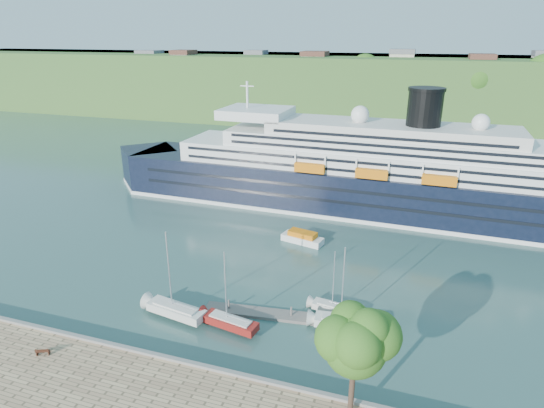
{
  "coord_description": "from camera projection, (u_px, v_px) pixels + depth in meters",
  "views": [
    {
      "loc": [
        18.46,
        -32.36,
        31.74
      ],
      "look_at": [
        -1.9,
        30.0,
        7.02
      ],
      "focal_mm": 30.0,
      "sensor_mm": 36.0,
      "label": 1
    }
  ],
  "objects": [
    {
      "name": "sailboat_white_near",
      "position": [
        174.0,
        279.0,
        52.09
      ],
      "size": [
        8.48,
        3.59,
        10.61
      ],
      "primitive_type": null,
      "rotation": [
        0.0,
        0.0,
        -0.16
      ],
      "color": "silver",
      "rests_on": "ground"
    },
    {
      "name": "far_hillside",
      "position": [
        372.0,
        89.0,
        170.09
      ],
      "size": [
        400.0,
        50.0,
        24.0
      ],
      "primitive_type": "cube",
      "color": "#396127",
      "rests_on": "ground"
    },
    {
      "name": "promenade_tree",
      "position": [
        354.0,
        359.0,
        37.13
      ],
      "size": [
        6.98,
        6.98,
        11.57
      ],
      "primitive_type": null,
      "color": "#255616",
      "rests_on": "promenade"
    },
    {
      "name": "tender_launch",
      "position": [
        302.0,
        237.0,
        73.2
      ],
      "size": [
        7.21,
        3.83,
        1.9
      ],
      "primitive_type": null,
      "rotation": [
        0.0,
        0.0,
        -0.23
      ],
      "color": "orange",
      "rests_on": "ground"
    },
    {
      "name": "sailboat_white_far",
      "position": [
        347.0,
        292.0,
        50.08
      ],
      "size": [
        7.85,
        2.85,
        9.92
      ],
      "primitive_type": null,
      "rotation": [
        0.0,
        0.0,
        0.1
      ],
      "color": "silver",
      "rests_on": "ground"
    },
    {
      "name": "ground",
      "position": [
        197.0,
        372.0,
        45.35
      ],
      "size": [
        400.0,
        400.0,
        0.0
      ],
      "primitive_type": "plane",
      "color": "#30554F",
      "rests_on": "ground"
    },
    {
      "name": "park_bench",
      "position": [
        43.0,
        351.0,
        46.18
      ],
      "size": [
        1.52,
        1.07,
        0.9
      ],
      "primitive_type": null,
      "rotation": [
        0.0,
        0.0,
        0.39
      ],
      "color": "#482214",
      "rests_on": "promenade"
    },
    {
      "name": "quay_coping",
      "position": [
        195.0,
        364.0,
        44.76
      ],
      "size": [
        220.0,
        0.5,
        0.3
      ],
      "primitive_type": "cube",
      "color": "slate",
      "rests_on": "promenade"
    },
    {
      "name": "sailboat_extra",
      "position": [
        337.0,
        285.0,
        53.35
      ],
      "size": [
        6.32,
        2.49,
        7.95
      ],
      "primitive_type": null,
      "rotation": [
        0.0,
        0.0,
        -0.13
      ],
      "color": "silver",
      "rests_on": "ground"
    },
    {
      "name": "floating_pontoon",
      "position": [
        275.0,
        315.0,
        54.27
      ],
      "size": [
        17.39,
        4.13,
        0.38
      ],
      "primitive_type": null,
      "rotation": [
        0.0,
        0.0,
        0.12
      ],
      "color": "#68625C",
      "rests_on": "ground"
    },
    {
      "name": "sailboat_red",
      "position": [
        230.0,
        294.0,
        50.24
      ],
      "size": [
        7.44,
        3.19,
        9.3
      ],
      "primitive_type": null,
      "rotation": [
        0.0,
        0.0,
        -0.17
      ],
      "color": "maroon",
      "rests_on": "ground"
    },
    {
      "name": "cruise_ship",
      "position": [
        358.0,
        149.0,
        83.72
      ],
      "size": [
        103.96,
        17.36,
        23.28
      ],
      "primitive_type": null,
      "rotation": [
        0.0,
        0.0,
        -0.02
      ],
      "color": "black",
      "rests_on": "ground"
    }
  ]
}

